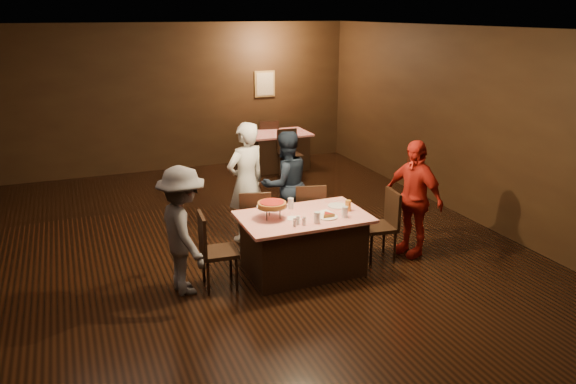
{
  "coord_description": "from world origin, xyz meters",
  "views": [
    {
      "loc": [
        -1.9,
        -6.65,
        3.21
      ],
      "look_at": [
        0.64,
        -0.3,
        1.0
      ],
      "focal_mm": 35.0,
      "sensor_mm": 36.0,
      "label": 1
    }
  ],
  "objects_px": {
    "chair_end_left": "(219,250)",
    "diner_white_jacket": "(246,182)",
    "chair_end_right": "(379,226)",
    "diner_navy_hoodie": "(285,184)",
    "main_table": "(303,244)",
    "back_table": "(278,151)",
    "diner_red_shirt": "(413,198)",
    "glass_front_left": "(317,218)",
    "plate_empty": "(337,206)",
    "chair_back_near": "(290,154)",
    "diner_grey_knit": "(183,231)",
    "glass_back": "(291,203)",
    "chair_back_far": "(268,141)",
    "pizza_stand": "(272,205)",
    "chair_far_right": "(308,214)",
    "glass_amber": "(348,206)",
    "chair_far_left": "(254,222)",
    "glass_front_right": "(345,212)"
  },
  "relations": [
    {
      "from": "diner_navy_hoodie",
      "to": "diner_red_shirt",
      "type": "height_order",
      "value": "diner_red_shirt"
    },
    {
      "from": "diner_white_jacket",
      "to": "glass_front_right",
      "type": "relative_size",
      "value": 12.46
    },
    {
      "from": "diner_navy_hoodie",
      "to": "plate_empty",
      "type": "distance_m",
      "value": 1.17
    },
    {
      "from": "back_table",
      "to": "plate_empty",
      "type": "bearing_deg",
      "value": -101.3
    },
    {
      "from": "main_table",
      "to": "chair_back_far",
      "type": "relative_size",
      "value": 1.68
    },
    {
      "from": "chair_far_left",
      "to": "chair_back_far",
      "type": "bearing_deg",
      "value": -97.7
    },
    {
      "from": "back_table",
      "to": "plate_empty",
      "type": "relative_size",
      "value": 5.2
    },
    {
      "from": "plate_empty",
      "to": "diner_grey_knit",
      "type": "bearing_deg",
      "value": -176.95
    },
    {
      "from": "chair_end_right",
      "to": "glass_front_left",
      "type": "relative_size",
      "value": 6.79
    },
    {
      "from": "back_table",
      "to": "glass_amber",
      "type": "bearing_deg",
      "value": -100.28
    },
    {
      "from": "pizza_stand",
      "to": "chair_end_right",
      "type": "bearing_deg",
      "value": -1.91
    },
    {
      "from": "glass_front_left",
      "to": "glass_front_right",
      "type": "height_order",
      "value": "same"
    },
    {
      "from": "main_table",
      "to": "chair_end_right",
      "type": "height_order",
      "value": "chair_end_right"
    },
    {
      "from": "main_table",
      "to": "back_table",
      "type": "xyz_separation_m",
      "value": [
        1.48,
        4.8,
        0.0
      ]
    },
    {
      "from": "main_table",
      "to": "diner_red_shirt",
      "type": "bearing_deg",
      "value": -0.26
    },
    {
      "from": "diner_grey_knit",
      "to": "glass_front_left",
      "type": "height_order",
      "value": "diner_grey_knit"
    },
    {
      "from": "chair_far_left",
      "to": "diner_grey_knit",
      "type": "bearing_deg",
      "value": 46.95
    },
    {
      "from": "diner_white_jacket",
      "to": "glass_amber",
      "type": "relative_size",
      "value": 12.46
    },
    {
      "from": "main_table",
      "to": "chair_back_far",
      "type": "bearing_deg",
      "value": 74.68
    },
    {
      "from": "main_table",
      "to": "back_table",
      "type": "height_order",
      "value": "same"
    },
    {
      "from": "chair_end_right",
      "to": "diner_red_shirt",
      "type": "distance_m",
      "value": 0.61
    },
    {
      "from": "main_table",
      "to": "chair_far_right",
      "type": "xyz_separation_m",
      "value": [
        0.4,
        0.75,
        0.09
      ]
    },
    {
      "from": "diner_red_shirt",
      "to": "pizza_stand",
      "type": "bearing_deg",
      "value": -108.66
    },
    {
      "from": "chair_end_left",
      "to": "chair_back_near",
      "type": "height_order",
      "value": "same"
    },
    {
      "from": "diner_navy_hoodie",
      "to": "glass_front_right",
      "type": "bearing_deg",
      "value": 89.95
    },
    {
      "from": "chair_back_near",
      "to": "diner_white_jacket",
      "type": "height_order",
      "value": "diner_white_jacket"
    },
    {
      "from": "diner_grey_knit",
      "to": "pizza_stand",
      "type": "xyz_separation_m",
      "value": [
        1.11,
        0.01,
        0.18
      ]
    },
    {
      "from": "glass_amber",
      "to": "diner_navy_hoodie",
      "type": "bearing_deg",
      "value": 104.29
    },
    {
      "from": "glass_front_right",
      "to": "diner_navy_hoodie",
      "type": "bearing_deg",
      "value": 97.03
    },
    {
      "from": "glass_back",
      "to": "plate_empty",
      "type": "bearing_deg",
      "value": -14.04
    },
    {
      "from": "chair_back_far",
      "to": "glass_front_left",
      "type": "relative_size",
      "value": 6.79
    },
    {
      "from": "diner_red_shirt",
      "to": "chair_far_left",
      "type": "bearing_deg",
      "value": -127.67
    },
    {
      "from": "diner_white_jacket",
      "to": "chair_back_near",
      "type": "bearing_deg",
      "value": -142.81
    },
    {
      "from": "chair_far_right",
      "to": "chair_back_near",
      "type": "bearing_deg",
      "value": -94.74
    },
    {
      "from": "chair_end_right",
      "to": "diner_navy_hoodie",
      "type": "relative_size",
      "value": 0.6
    },
    {
      "from": "chair_far_right",
      "to": "glass_amber",
      "type": "bearing_deg",
      "value": 117.16
    },
    {
      "from": "plate_empty",
      "to": "pizza_stand",
      "type": "bearing_deg",
      "value": -173.99
    },
    {
      "from": "chair_far_right",
      "to": "glass_amber",
      "type": "relative_size",
      "value": 6.79
    },
    {
      "from": "glass_front_left",
      "to": "glass_front_right",
      "type": "bearing_deg",
      "value": 7.13
    },
    {
      "from": "chair_back_near",
      "to": "diner_navy_hoodie",
      "type": "bearing_deg",
      "value": -112.31
    },
    {
      "from": "back_table",
      "to": "plate_empty",
      "type": "distance_m",
      "value": 4.76
    },
    {
      "from": "chair_back_far",
      "to": "back_table",
      "type": "bearing_deg",
      "value": 101.33
    },
    {
      "from": "chair_end_left",
      "to": "diner_white_jacket",
      "type": "relative_size",
      "value": 0.54
    },
    {
      "from": "main_table",
      "to": "glass_front_right",
      "type": "distance_m",
      "value": 0.69
    },
    {
      "from": "diner_red_shirt",
      "to": "glass_amber",
      "type": "height_order",
      "value": "diner_red_shirt"
    },
    {
      "from": "back_table",
      "to": "diner_red_shirt",
      "type": "height_order",
      "value": "diner_red_shirt"
    },
    {
      "from": "plate_empty",
      "to": "glass_back",
      "type": "xyz_separation_m",
      "value": [
        -0.6,
        0.15,
        0.06
      ]
    },
    {
      "from": "glass_amber",
      "to": "plate_empty",
      "type": "bearing_deg",
      "value": 104.04
    },
    {
      "from": "main_table",
      "to": "chair_back_near",
      "type": "height_order",
      "value": "chair_back_near"
    },
    {
      "from": "diner_red_shirt",
      "to": "chair_far_right",
      "type": "bearing_deg",
      "value": -139.05
    }
  ]
}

